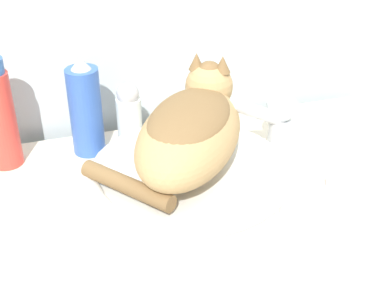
% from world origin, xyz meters
% --- Properties ---
extents(sink_basin, '(0.34, 0.34, 0.05)m').
position_xyz_m(sink_basin, '(0.03, 0.26, 0.87)').
color(sink_basin, silver).
rests_on(sink_basin, vanity_counter).
extents(cat, '(0.32, 0.33, 0.16)m').
position_xyz_m(cat, '(0.04, 0.27, 0.96)').
color(cat, tan).
rests_on(cat, sink_basin).
extents(faucet, '(0.15, 0.09, 0.15)m').
position_xyz_m(faucet, '(0.22, 0.33, 0.92)').
color(faucet, silver).
rests_on(faucet, vanity_counter).
extents(deodorant_stick, '(0.05, 0.05, 0.13)m').
position_xyz_m(deodorant_stick, '(-0.03, 0.44, 0.91)').
color(deodorant_stick, silver).
rests_on(deodorant_stick, vanity_counter).
extents(spray_bottle_trigger, '(0.06, 0.06, 0.19)m').
position_xyz_m(spray_bottle_trigger, '(-0.11, 0.44, 0.93)').
color(spray_bottle_trigger, '#335BB7').
rests_on(spray_bottle_trigger, vanity_counter).
extents(soap_bar, '(0.08, 0.04, 0.02)m').
position_xyz_m(soap_bar, '(0.30, 0.17, 0.86)').
color(soap_bar, silver).
rests_on(soap_bar, vanity_counter).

